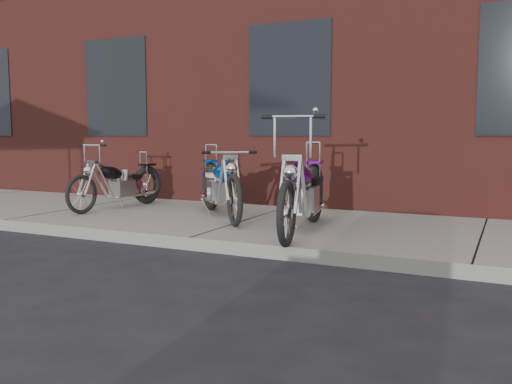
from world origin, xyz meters
The scene contains 6 objects.
ground centered at (0.00, 0.00, 0.00)m, with size 120.00×120.00×0.00m, color black.
sidewalk centered at (0.00, 1.50, 0.07)m, with size 22.00×3.00×0.15m, color gray.
building_brick centered at (0.00, 8.00, 4.00)m, with size 22.00×10.00×8.00m, color maroon.
chopper_purple centered at (1.04, 0.90, 0.59)m, with size 0.69×2.44×1.38m.
chopper_blue centered at (-0.47, 1.57, 0.57)m, with size 1.62×1.83×1.02m.
chopper_third centered at (-2.37, 1.66, 0.52)m, with size 0.50×2.03×1.03m.
Camera 1 is at (3.30, -5.16, 1.31)m, focal length 38.00 mm.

